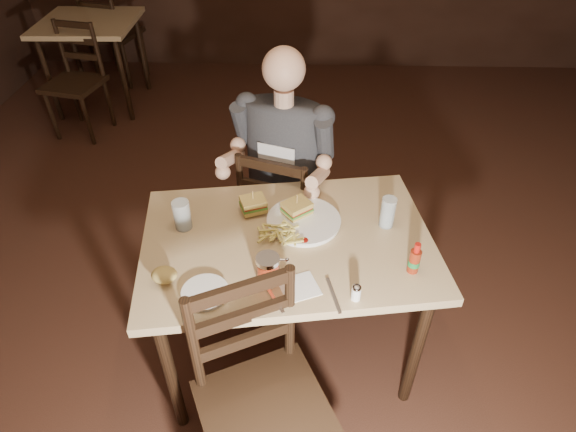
{
  "coord_description": "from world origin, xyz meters",
  "views": [
    {
      "loc": [
        -0.14,
        -1.68,
        2.09
      ],
      "look_at": [
        -0.19,
        -0.18,
        0.85
      ],
      "focal_mm": 30.0,
      "sensor_mm": 36.0,
      "label": 1
    }
  ],
  "objects_px": {
    "chair_near": "(266,414)",
    "hot_sauce": "(415,258)",
    "chair_far": "(285,212)",
    "glass_left": "(182,215)",
    "bg_chair_near": "(74,84)",
    "side_plate": "(205,293)",
    "dinner_plate": "(304,222)",
    "main_table": "(288,254)",
    "diner": "(281,143)",
    "syrup_dispenser": "(268,269)",
    "bg_chair_far": "(115,33)",
    "glass_right": "(388,212)",
    "bg_table": "(89,31)"
  },
  "relations": [
    {
      "from": "chair_near",
      "to": "dinner_plate",
      "type": "distance_m",
      "value": 0.77
    },
    {
      "from": "glass_left",
      "to": "diner",
      "type": "bearing_deg",
      "value": 50.52
    },
    {
      "from": "bg_chair_far",
      "to": "syrup_dispenser",
      "type": "xyz_separation_m",
      "value": [
        1.74,
        -3.5,
        0.35
      ]
    },
    {
      "from": "chair_near",
      "to": "chair_far",
      "type": "bearing_deg",
      "value": 63.78
    },
    {
      "from": "main_table",
      "to": "syrup_dispenser",
      "type": "height_order",
      "value": "syrup_dispenser"
    },
    {
      "from": "main_table",
      "to": "chair_near",
      "type": "xyz_separation_m",
      "value": [
        -0.06,
        -0.59,
        -0.21
      ]
    },
    {
      "from": "main_table",
      "to": "side_plate",
      "type": "bearing_deg",
      "value": -133.19
    },
    {
      "from": "chair_far",
      "to": "bg_chair_far",
      "type": "xyz_separation_m",
      "value": [
        -1.78,
        2.7,
        0.03
      ]
    },
    {
      "from": "bg_chair_near",
      "to": "glass_left",
      "type": "bearing_deg",
      "value": -44.54
    },
    {
      "from": "glass_left",
      "to": "main_table",
      "type": "bearing_deg",
      "value": -7.85
    },
    {
      "from": "bg_chair_near",
      "to": "side_plate",
      "type": "relative_size",
      "value": 5.3
    },
    {
      "from": "bg_chair_far",
      "to": "glass_right",
      "type": "bearing_deg",
      "value": 139.14
    },
    {
      "from": "chair_far",
      "to": "side_plate",
      "type": "height_order",
      "value": "chair_far"
    },
    {
      "from": "dinner_plate",
      "to": "glass_right",
      "type": "height_order",
      "value": "glass_right"
    },
    {
      "from": "main_table",
      "to": "bg_chair_near",
      "type": "relative_size",
      "value": 1.45
    },
    {
      "from": "side_plate",
      "to": "hot_sauce",
      "type": "bearing_deg",
      "value": 10.45
    },
    {
      "from": "main_table",
      "to": "dinner_plate",
      "type": "bearing_deg",
      "value": 57.24
    },
    {
      "from": "diner",
      "to": "glass_left",
      "type": "bearing_deg",
      "value": -110.72
    },
    {
      "from": "syrup_dispenser",
      "to": "bg_table",
      "type": "bearing_deg",
      "value": 112.11
    },
    {
      "from": "chair_far",
      "to": "glass_left",
      "type": "height_order",
      "value": "glass_left"
    },
    {
      "from": "bg_chair_far",
      "to": "side_plate",
      "type": "distance_m",
      "value": 3.91
    },
    {
      "from": "glass_left",
      "to": "syrup_dispenser",
      "type": "distance_m",
      "value": 0.47
    },
    {
      "from": "chair_far",
      "to": "glass_left",
      "type": "xyz_separation_m",
      "value": [
        -0.41,
        -0.52,
        0.39
      ]
    },
    {
      "from": "syrup_dispenser",
      "to": "glass_left",
      "type": "bearing_deg",
      "value": 133.94
    },
    {
      "from": "main_table",
      "to": "side_plate",
      "type": "distance_m",
      "value": 0.43
    },
    {
      "from": "dinner_plate",
      "to": "hot_sauce",
      "type": "distance_m",
      "value": 0.5
    },
    {
      "from": "dinner_plate",
      "to": "syrup_dispenser",
      "type": "height_order",
      "value": "syrup_dispenser"
    },
    {
      "from": "chair_far",
      "to": "syrup_dispenser",
      "type": "xyz_separation_m",
      "value": [
        -0.03,
        -0.81,
        0.39
      ]
    },
    {
      "from": "bg_chair_far",
      "to": "hot_sauce",
      "type": "bearing_deg",
      "value": 137.78
    },
    {
      "from": "dinner_plate",
      "to": "bg_chair_far",
      "type": "bearing_deg",
      "value": 120.53
    },
    {
      "from": "chair_far",
      "to": "glass_right",
      "type": "distance_m",
      "value": 0.76
    },
    {
      "from": "dinner_plate",
      "to": "side_plate",
      "type": "height_order",
      "value": "dinner_plate"
    },
    {
      "from": "hot_sauce",
      "to": "syrup_dispenser",
      "type": "bearing_deg",
      "value": -173.48
    },
    {
      "from": "main_table",
      "to": "bg_chair_near",
      "type": "bearing_deg",
      "value": 129.71
    },
    {
      "from": "side_plate",
      "to": "chair_far",
      "type": "bearing_deg",
      "value": 73.86
    },
    {
      "from": "diner",
      "to": "syrup_dispenser",
      "type": "bearing_deg",
      "value": -72.57
    },
    {
      "from": "glass_left",
      "to": "syrup_dispenser",
      "type": "relative_size",
      "value": 1.16
    },
    {
      "from": "main_table",
      "to": "chair_near",
      "type": "distance_m",
      "value": 0.63
    },
    {
      "from": "main_table",
      "to": "hot_sauce",
      "type": "bearing_deg",
      "value": -19.05
    },
    {
      "from": "glass_left",
      "to": "hot_sauce",
      "type": "relative_size",
      "value": 0.95
    },
    {
      "from": "bg_chair_near",
      "to": "glass_right",
      "type": "distance_m",
      "value": 3.07
    },
    {
      "from": "bg_chair_near",
      "to": "dinner_plate",
      "type": "bearing_deg",
      "value": -35.41
    },
    {
      "from": "main_table",
      "to": "bg_chair_near",
      "type": "height_order",
      "value": "bg_chair_near"
    },
    {
      "from": "bg_chair_near",
      "to": "glass_left",
      "type": "xyz_separation_m",
      "value": [
        1.37,
        -2.12,
        0.39
      ]
    },
    {
      "from": "chair_near",
      "to": "hot_sauce",
      "type": "bearing_deg",
      "value": 13.7
    },
    {
      "from": "bg_chair_far",
      "to": "hot_sauce",
      "type": "relative_size",
      "value": 6.87
    },
    {
      "from": "diner",
      "to": "syrup_dispenser",
      "type": "distance_m",
      "value": 0.77
    },
    {
      "from": "diner",
      "to": "bg_table",
      "type": "bearing_deg",
      "value": 147.54
    },
    {
      "from": "glass_left",
      "to": "hot_sauce",
      "type": "xyz_separation_m",
      "value": [
        0.92,
        -0.23,
        0.0
      ]
    },
    {
      "from": "bg_chair_far",
      "to": "diner",
      "type": "xyz_separation_m",
      "value": [
        1.76,
        -2.74,
        0.43
      ]
    }
  ]
}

